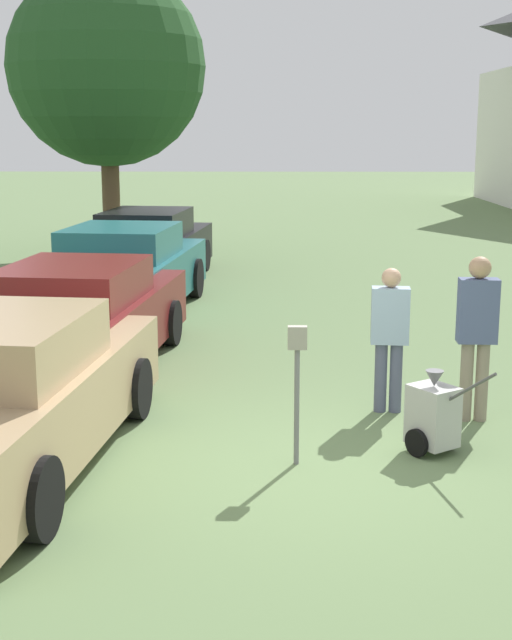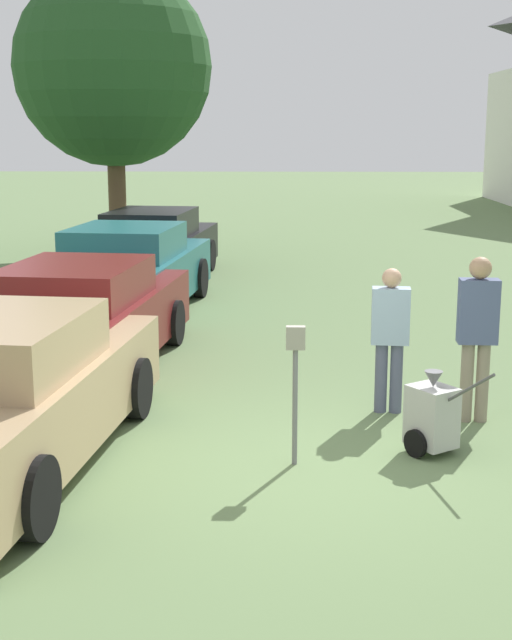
{
  "view_description": "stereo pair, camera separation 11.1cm",
  "coord_description": "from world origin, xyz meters",
  "px_view_note": "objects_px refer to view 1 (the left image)",
  "views": [
    {
      "loc": [
        -0.45,
        -8.05,
        3.15
      ],
      "look_at": [
        -0.56,
        1.51,
        1.1
      ],
      "focal_mm": 50.0,
      "sensor_mm": 36.0,
      "label": 1
    },
    {
      "loc": [
        -0.34,
        -8.05,
        3.15
      ],
      "look_at": [
        -0.56,
        1.51,
        1.1
      ],
      "focal_mm": 50.0,
      "sensor_mm": 36.0,
      "label": 2
    }
  ],
  "objects_px": {
    "parked_car_tan": "(5,396)",
    "person_supervisor": "(477,328)",
    "parking_meter": "(297,369)",
    "parked_car_black": "(149,248)",
    "person_worker": "(390,331)",
    "parked_car_teal": "(125,272)",
    "equipment_cart": "(433,415)",
    "parked_car_maroon": "(79,321)"
  },
  "relations": [
    {
      "from": "parked_car_tan",
      "to": "person_supervisor",
      "type": "xyz_separation_m",
      "value": [
        4.75,
        1.41,
        0.36
      ]
    },
    {
      "from": "parked_car_tan",
      "to": "parking_meter",
      "type": "height_order",
      "value": "parked_car_tan"
    },
    {
      "from": "parked_car_black",
      "to": "person_worker",
      "type": "bearing_deg",
      "value": -59.92
    },
    {
      "from": "parked_car_teal",
      "to": "equipment_cart",
      "type": "height_order",
      "value": "parked_car_teal"
    },
    {
      "from": "person_worker",
      "to": "person_supervisor",
      "type": "bearing_deg",
      "value": 166.41
    },
    {
      "from": "parked_car_tan",
      "to": "equipment_cart",
      "type": "relative_size",
      "value": 5.07
    },
    {
      "from": "parked_car_tan",
      "to": "person_supervisor",
      "type": "bearing_deg",
      "value": 22.89
    },
    {
      "from": "person_supervisor",
      "to": "parked_car_tan",
      "type": "bearing_deg",
      "value": 18.83
    },
    {
      "from": "parked_car_maroon",
      "to": "parked_car_black",
      "type": "relative_size",
      "value": 0.99
    },
    {
      "from": "person_supervisor",
      "to": "equipment_cart",
      "type": "relative_size",
      "value": 1.83
    },
    {
      "from": "parked_car_maroon",
      "to": "parking_meter",
      "type": "relative_size",
      "value": 3.87
    },
    {
      "from": "parked_car_teal",
      "to": "person_worker",
      "type": "bearing_deg",
      "value": -48.86
    },
    {
      "from": "parked_car_black",
      "to": "equipment_cart",
      "type": "xyz_separation_m",
      "value": [
        4.12,
        -10.08,
        -0.32
      ]
    },
    {
      "from": "person_supervisor",
      "to": "equipment_cart",
      "type": "xyz_separation_m",
      "value": [
        -0.63,
        -1.02,
        -0.66
      ]
    },
    {
      "from": "parked_car_maroon",
      "to": "parked_car_black",
      "type": "height_order",
      "value": "parked_car_black"
    },
    {
      "from": "parking_meter",
      "to": "equipment_cart",
      "type": "distance_m",
      "value": 1.5
    },
    {
      "from": "parked_car_tan",
      "to": "parked_car_teal",
      "type": "distance_m",
      "value": 7.25
    },
    {
      "from": "parked_car_teal",
      "to": "equipment_cart",
      "type": "bearing_deg",
      "value": -52.67
    },
    {
      "from": "parked_car_tan",
      "to": "person_worker",
      "type": "distance_m",
      "value": 4.22
    },
    {
      "from": "parked_car_black",
      "to": "parked_car_teal",
      "type": "bearing_deg",
      "value": -83.64
    },
    {
      "from": "parked_car_tan",
      "to": "parked_car_teal",
      "type": "xyz_separation_m",
      "value": [
        -0.0,
        7.25,
        0.03
      ]
    },
    {
      "from": "parked_car_maroon",
      "to": "person_worker",
      "type": "distance_m",
      "value": 4.2
    },
    {
      "from": "parked_car_tan",
      "to": "person_worker",
      "type": "relative_size",
      "value": 3.06
    },
    {
      "from": "equipment_cart",
      "to": "person_supervisor",
      "type": "bearing_deg",
      "value": 23.42
    },
    {
      "from": "person_worker",
      "to": "equipment_cart",
      "type": "bearing_deg",
      "value": 106.32
    },
    {
      "from": "parked_car_maroon",
      "to": "parking_meter",
      "type": "height_order",
      "value": "parked_car_maroon"
    },
    {
      "from": "parking_meter",
      "to": "parked_car_maroon",
      "type": "bearing_deg",
      "value": 129.89
    },
    {
      "from": "parked_car_tan",
      "to": "parked_car_teal",
      "type": "height_order",
      "value": "parked_car_teal"
    },
    {
      "from": "parked_car_black",
      "to": "person_supervisor",
      "type": "height_order",
      "value": "person_supervisor"
    },
    {
      "from": "equipment_cart",
      "to": "parked_car_tan",
      "type": "bearing_deg",
      "value": 150.75
    },
    {
      "from": "parked_car_tan",
      "to": "parked_car_maroon",
      "type": "relative_size",
      "value": 0.96
    },
    {
      "from": "parked_car_teal",
      "to": "person_supervisor",
      "type": "xyz_separation_m",
      "value": [
        4.75,
        -5.84,
        0.33
      ]
    },
    {
      "from": "parked_car_tan",
      "to": "parking_meter",
      "type": "distance_m",
      "value": 2.77
    },
    {
      "from": "equipment_cart",
      "to": "parked_car_teal",
      "type": "bearing_deg",
      "value": 86.27
    },
    {
      "from": "parked_car_maroon",
      "to": "equipment_cart",
      "type": "xyz_separation_m",
      "value": [
        4.12,
        -2.98,
        -0.3
      ]
    },
    {
      "from": "parked_car_teal",
      "to": "parked_car_maroon",
      "type": "bearing_deg",
      "value": -83.65
    },
    {
      "from": "parked_car_tan",
      "to": "parked_car_maroon",
      "type": "xyz_separation_m",
      "value": [
        0.0,
        3.37,
        -0.0
      ]
    },
    {
      "from": "parking_meter",
      "to": "parked_car_black",
      "type": "bearing_deg",
      "value": 104.86
    },
    {
      "from": "parked_car_teal",
      "to": "parked_car_tan",
      "type": "bearing_deg",
      "value": -83.65
    },
    {
      "from": "person_worker",
      "to": "parking_meter",
      "type": "bearing_deg",
      "value": 61.18
    },
    {
      "from": "parked_car_black",
      "to": "parking_meter",
      "type": "relative_size",
      "value": 3.91
    },
    {
      "from": "parked_car_teal",
      "to": "person_worker",
      "type": "relative_size",
      "value": 3.14
    }
  ]
}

